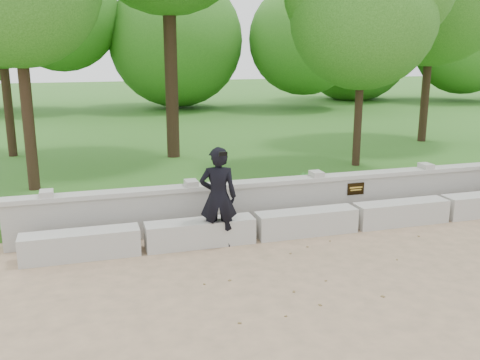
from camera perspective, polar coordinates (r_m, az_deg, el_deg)
name	(u,v)px	position (r m, az deg, el deg)	size (l,w,h in m)	color
ground	(413,267)	(8.95, 18.00, -8.77)	(80.00, 80.00, 0.00)	tan
lawn	(207,131)	(21.52, -3.55, 5.27)	(40.00, 22.00, 0.25)	#396D23
concrete_bench	(355,217)	(10.38, 12.16, -3.92)	(11.90, 0.45, 0.45)	#AFADA6
parapet_wall	(339,196)	(10.90, 10.47, -1.66)	(12.50, 0.35, 0.90)	#A5A39C
man_main	(218,197)	(9.13, -2.34, -1.82)	(0.72, 0.65, 1.75)	black
tree_near_right	(364,4)	(14.58, 13.10, 17.79)	(3.76, 3.76, 6.06)	#382619
shrub_a	(211,194)	(10.68, -3.10, -1.50)	(0.28, 0.19, 0.52)	green
shrub_b	(304,186)	(11.31, 6.86, -0.66)	(0.30, 0.24, 0.54)	green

